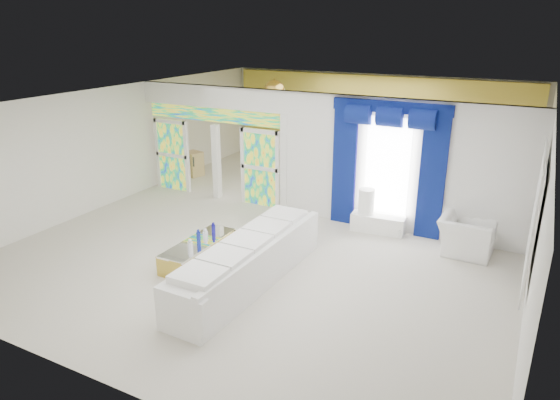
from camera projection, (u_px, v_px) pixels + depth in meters
The scene contains 22 objects.
floor at pixel (292, 227), 11.76m from camera, with size 12.00×12.00×0.00m, color #B7AF9E.
dividing_wall at pixel (400, 167), 11.15m from camera, with size 5.70×0.18×3.00m, color white.
dividing_header at pixel (211, 96), 12.93m from camera, with size 4.30×0.18×0.55m, color white.
stained_panel_left at pixel (172, 155), 14.13m from camera, with size 0.95×0.04×2.00m, color #994C3F.
stained_panel_right at pixel (260, 168), 12.88m from camera, with size 0.95×0.04×2.00m, color #994C3F.
stained_transom at pixel (212, 115), 13.09m from camera, with size 4.00×0.05×0.35m, color #994C3F.
window_pane at pixel (387, 168), 11.19m from camera, with size 1.00×0.02×2.30m, color white.
blue_drape_left at pixel (344, 165), 11.62m from camera, with size 0.55×0.10×2.80m, color #09044E.
blue_drape_right at pixel (432, 177), 10.75m from camera, with size 0.55×0.10×2.80m, color #09044E.
blue_pelmet at pixel (391, 107), 10.71m from camera, with size 2.60×0.12×0.25m, color #09044E.
wall_mirror at pixel (536, 214), 8.24m from camera, with size 0.04×2.70×1.90m, color white.
gold_curtains at pixel (374, 122), 16.18m from camera, with size 9.70×0.12×2.90m, color gold.
white_sofa at pixel (249, 264), 9.13m from camera, with size 0.85×3.99×0.76m, color white.
coffee_table at pixel (199, 252), 10.03m from camera, with size 0.60×1.80×0.40m, color gold.
console_table at pixel (378, 224), 11.43m from camera, with size 1.20×0.38×0.40m, color white.
table_lamp at pixel (366, 201), 11.40m from camera, with size 0.36×0.36×0.58m, color white.
armchair at pixel (467, 234), 10.42m from camera, with size 1.20×1.04×0.78m, color white.
grand_piano at pixel (303, 157), 15.80m from camera, with size 1.55×2.03×1.02m, color black.
piano_bench at pixel (279, 182), 14.59m from camera, with size 0.87×0.34×0.29m, color black.
tv_console at pixel (193, 164), 15.61m from camera, with size 0.52×0.47×0.75m, color #A57352.
chandelier at pixel (274, 90), 14.72m from camera, with size 0.60×0.60×0.60m, color gold.
decanters at pixel (201, 237), 9.98m from camera, with size 0.20×0.96×0.25m.
Camera 1 is at (4.78, -9.77, 4.52)m, focal length 32.26 mm.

